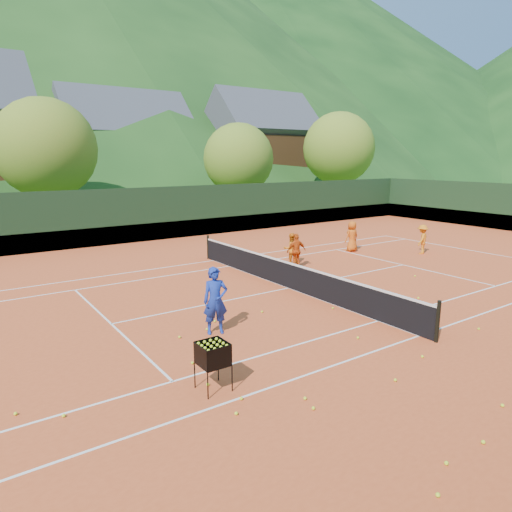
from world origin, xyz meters
TOP-DOWN VIEW (x-y plane):
  - ground at (0.00, 0.00)m, footprint 400.00×400.00m
  - clay_court at (0.00, 0.00)m, footprint 40.00×24.00m
  - mountain_far_right at (90.00, 150.00)m, footprint 260.00×260.00m
  - coach at (-4.30, -2.26)m, footprint 0.76×0.61m
  - student_a at (2.44, 2.92)m, footprint 0.80×0.71m
  - student_b at (2.18, 2.22)m, footprint 0.92×0.52m
  - student_c at (6.73, 3.39)m, footprint 0.77×0.53m
  - student_d at (9.10, 1.04)m, footprint 1.05×0.83m
  - tennis_ball_1 at (-1.72, -8.56)m, footprint 0.07×0.07m
  - tennis_ball_2 at (-4.79, -9.27)m, footprint 0.07×0.07m
  - tennis_ball_3 at (-5.88, -4.70)m, footprint 0.07×0.07m
  - tennis_ball_5 at (-4.71, -6.62)m, footprint 0.07×0.07m
  - tennis_ball_6 at (-5.98, -5.95)m, footprint 0.07×0.07m
  - tennis_ball_8 at (-5.26, -2.05)m, footprint 0.07×0.07m
  - tennis_ball_9 at (-4.73, -3.50)m, footprint 0.07×0.07m
  - tennis_ball_10 at (2.73, -3.46)m, footprint 0.07×0.07m
  - tennis_ball_11 at (-2.56, -6.76)m, footprint 0.07×0.07m
  - tennis_ball_12 at (-1.10, -6.37)m, footprint 0.07×0.07m
  - tennis_ball_13 at (-4.60, -6.26)m, footprint 0.07×0.07m
  - tennis_ball_14 at (-8.58, -4.24)m, footprint 0.07×0.07m
  - tennis_ball_15 at (-3.11, -8.97)m, footprint 0.07×0.07m
  - tennis_ball_16 at (-4.08, -8.94)m, footprint 0.07×0.07m
  - tennis_ball_17 at (-1.49, -4.71)m, footprint 0.07×0.07m
  - tennis_ball_19 at (-0.35, -2.61)m, footprint 0.07×0.07m
  - tennis_ball_20 at (-5.62, -5.56)m, footprint 0.07×0.07m
  - tennis_ball_22 at (-2.34, -1.64)m, footprint 0.07×0.07m
  - tennis_ball_23 at (5.08, -1.59)m, footprint 0.07×0.07m
  - tennis_ball_24 at (-9.29, -3.68)m, footprint 0.07×0.07m
  - tennis_ball_26 at (-5.69, -3.61)m, footprint 0.07×0.07m
  - tennis_ball_27 at (-3.93, -1.54)m, footprint 0.07×0.07m
  - tennis_ball_28 at (-4.41, -1.97)m, footprint 0.07×0.07m
  - tennis_ball_29 at (1.69, -6.15)m, footprint 0.07×0.07m
  - court_lines at (0.00, 0.00)m, footprint 23.83×11.03m
  - tennis_net at (0.00, 0.00)m, footprint 0.10×12.07m
  - perimeter_fence at (0.00, 0.00)m, footprint 40.40×24.24m
  - ball_hopper at (-5.85, -4.89)m, footprint 0.57×0.57m
  - chalet_mid at (6.00, 34.00)m, footprint 12.65×8.82m
  - chalet_right at (20.00, 30.00)m, footprint 11.50×8.82m
  - tree_b at (-4.00, 20.00)m, footprint 6.40×6.40m
  - tree_c at (10.00, 19.00)m, footprint 5.60×5.60m
  - tree_d at (22.00, 20.00)m, footprint 6.80×6.80m

SIDE VIEW (x-z plane):
  - ground at x=0.00m, z-range 0.00..0.00m
  - clay_court at x=0.00m, z-range 0.00..0.02m
  - court_lines at x=0.00m, z-range 0.02..0.03m
  - tennis_ball_1 at x=-1.72m, z-range 0.02..0.09m
  - tennis_ball_2 at x=-4.79m, z-range 0.02..0.09m
  - tennis_ball_3 at x=-5.88m, z-range 0.02..0.09m
  - tennis_ball_5 at x=-4.71m, z-range 0.02..0.09m
  - tennis_ball_6 at x=-5.98m, z-range 0.02..0.09m
  - tennis_ball_8 at x=-5.26m, z-range 0.02..0.09m
  - tennis_ball_9 at x=-4.73m, z-range 0.02..0.09m
  - tennis_ball_10 at x=2.73m, z-range 0.02..0.09m
  - tennis_ball_11 at x=-2.56m, z-range 0.02..0.09m
  - tennis_ball_12 at x=-1.10m, z-range 0.02..0.09m
  - tennis_ball_13 at x=-4.60m, z-range 0.02..0.09m
  - tennis_ball_14 at x=-8.58m, z-range 0.02..0.09m
  - tennis_ball_15 at x=-3.11m, z-range 0.02..0.09m
  - tennis_ball_16 at x=-4.08m, z-range 0.02..0.09m
  - tennis_ball_17 at x=-1.49m, z-range 0.02..0.09m
  - tennis_ball_19 at x=-0.35m, z-range 0.02..0.09m
  - tennis_ball_20 at x=-5.62m, z-range 0.02..0.09m
  - tennis_ball_22 at x=-2.34m, z-range 0.02..0.09m
  - tennis_ball_23 at x=5.08m, z-range 0.02..0.09m
  - tennis_ball_24 at x=-9.29m, z-range 0.02..0.09m
  - tennis_ball_26 at x=-5.69m, z-range 0.02..0.09m
  - tennis_ball_27 at x=-3.93m, z-range 0.02..0.09m
  - tennis_ball_28 at x=-4.41m, z-range 0.02..0.09m
  - tennis_ball_29 at x=1.69m, z-range 0.02..0.09m
  - tennis_net at x=0.00m, z-range -0.03..1.07m
  - student_a at x=2.44m, z-range 0.02..1.41m
  - student_d at x=9.10m, z-range 0.02..1.45m
  - student_b at x=2.18m, z-range 0.02..1.51m
  - ball_hopper at x=-5.85m, z-range 0.27..1.27m
  - student_c at x=6.73m, z-range 0.02..1.54m
  - coach at x=-4.30m, z-range 0.02..1.82m
  - perimeter_fence at x=0.00m, z-range -0.23..2.77m
  - tree_c at x=10.00m, z-range 0.87..8.22m
  - chalet_mid at x=6.00m, z-range -0.74..10.72m
  - tree_b at x=-4.00m, z-range 0.99..9.39m
  - chalet_right at x=20.00m, z-range -0.70..11.21m
  - tree_d at x=22.00m, z-range 1.06..9.98m
  - mountain_far_right at x=90.00m, z-range 0.00..95.00m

